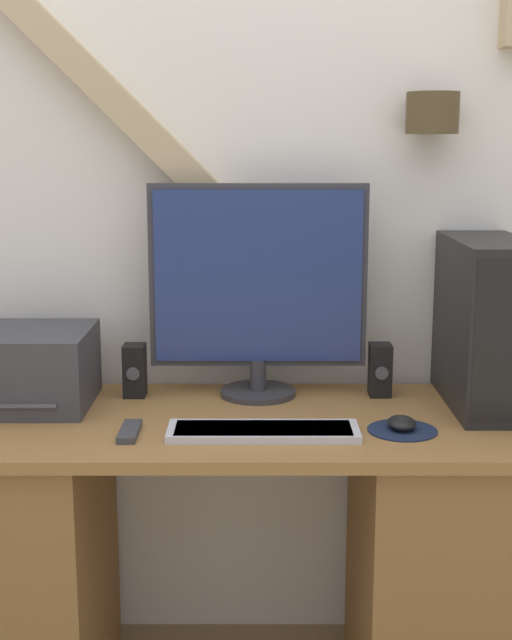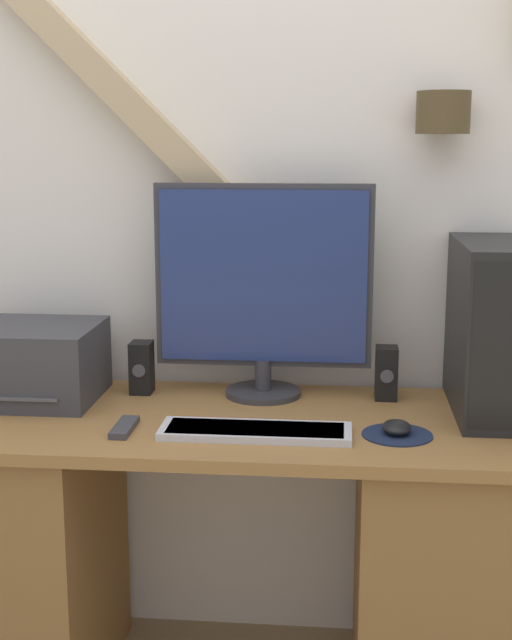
{
  "view_description": "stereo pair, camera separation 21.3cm",
  "coord_description": "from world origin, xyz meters",
  "px_view_note": "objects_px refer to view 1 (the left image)",
  "views": [
    {
      "loc": [
        0.07,
        -1.82,
        1.46
      ],
      "look_at": [
        0.08,
        0.32,
        1.02
      ],
      "focal_mm": 50.0,
      "sensor_mm": 36.0,
      "label": 1
    },
    {
      "loc": [
        0.28,
        -1.81,
        1.46
      ],
      "look_at": [
        0.08,
        0.32,
        1.02
      ],
      "focal_mm": 50.0,
      "sensor_mm": 36.0,
      "label": 2
    }
  ],
  "objects_px": {
    "monitor": "(256,284)",
    "printer": "(15,368)",
    "mouse": "(399,423)",
    "speaker_left": "(132,371)",
    "computer_tower": "(484,323)",
    "speaker_right": "(378,370)",
    "remote_control": "(127,432)",
    "keyboard": "(261,431)"
  },
  "relations": [
    {
      "from": "computer_tower",
      "to": "printer",
      "type": "distance_m",
      "value": 1.23
    },
    {
      "from": "mouse",
      "to": "remote_control",
      "type": "height_order",
      "value": "mouse"
    },
    {
      "from": "monitor",
      "to": "speaker_right",
      "type": "relative_size",
      "value": 4.06
    },
    {
      "from": "printer",
      "to": "mouse",
      "type": "bearing_deg",
      "value": -12.18
    },
    {
      "from": "printer",
      "to": "speaker_left",
      "type": "distance_m",
      "value": 0.31
    },
    {
      "from": "keyboard",
      "to": "monitor",
      "type": "bearing_deg",
      "value": 91.98
    },
    {
      "from": "keyboard",
      "to": "printer",
      "type": "bearing_deg",
      "value": 159.19
    },
    {
      "from": "keyboard",
      "to": "mouse",
      "type": "distance_m",
      "value": 0.33
    },
    {
      "from": "monitor",
      "to": "printer",
      "type": "relative_size",
      "value": 1.52
    },
    {
      "from": "computer_tower",
      "to": "printer",
      "type": "bearing_deg",
      "value": -179.91
    },
    {
      "from": "printer",
      "to": "speaker_left",
      "type": "height_order",
      "value": "printer"
    },
    {
      "from": "computer_tower",
      "to": "speaker_right",
      "type": "height_order",
      "value": "computer_tower"
    },
    {
      "from": "speaker_right",
      "to": "monitor",
      "type": "bearing_deg",
      "value": 179.38
    },
    {
      "from": "monitor",
      "to": "keyboard",
      "type": "height_order",
      "value": "monitor"
    },
    {
      "from": "speaker_right",
      "to": "speaker_left",
      "type": "bearing_deg",
      "value": -179.48
    },
    {
      "from": "mouse",
      "to": "keyboard",
      "type": "bearing_deg",
      "value": -174.25
    },
    {
      "from": "monitor",
      "to": "remote_control",
      "type": "bearing_deg",
      "value": -132.45
    },
    {
      "from": "mouse",
      "to": "printer",
      "type": "xyz_separation_m",
      "value": [
        -0.97,
        0.21,
        0.08
      ]
    },
    {
      "from": "computer_tower",
      "to": "mouse",
      "type": "bearing_deg",
      "value": -139.51
    },
    {
      "from": "keyboard",
      "to": "speaker_left",
      "type": "distance_m",
      "value": 0.48
    },
    {
      "from": "speaker_left",
      "to": "keyboard",
      "type": "bearing_deg",
      "value": -43.33
    },
    {
      "from": "monitor",
      "to": "remote_control",
      "type": "relative_size",
      "value": 4.02
    },
    {
      "from": "printer",
      "to": "speaker_right",
      "type": "distance_m",
      "value": 0.96
    },
    {
      "from": "keyboard",
      "to": "computer_tower",
      "type": "height_order",
      "value": "computer_tower"
    },
    {
      "from": "computer_tower",
      "to": "remote_control",
      "type": "relative_size",
      "value": 3.03
    },
    {
      "from": "keyboard",
      "to": "speaker_left",
      "type": "xyz_separation_m",
      "value": [
        -0.35,
        0.33,
        0.06
      ]
    },
    {
      "from": "mouse",
      "to": "speaker_left",
      "type": "height_order",
      "value": "speaker_left"
    },
    {
      "from": "mouse",
      "to": "monitor",
      "type": "bearing_deg",
      "value": 138.65
    },
    {
      "from": "speaker_left",
      "to": "computer_tower",
      "type": "bearing_deg",
      "value": -5.0
    },
    {
      "from": "keyboard",
      "to": "printer",
      "type": "distance_m",
      "value": 0.69
    },
    {
      "from": "keyboard",
      "to": "mouse",
      "type": "bearing_deg",
      "value": 5.75
    },
    {
      "from": "speaker_right",
      "to": "remote_control",
      "type": "distance_m",
      "value": 0.72
    },
    {
      "from": "printer",
      "to": "computer_tower",
      "type": "bearing_deg",
      "value": 0.09
    },
    {
      "from": "speaker_right",
      "to": "remote_control",
      "type": "xyz_separation_m",
      "value": [
        -0.64,
        -0.33,
        -0.06
      ]
    },
    {
      "from": "keyboard",
      "to": "computer_tower",
      "type": "distance_m",
      "value": 0.66
    },
    {
      "from": "computer_tower",
      "to": "remote_control",
      "type": "bearing_deg",
      "value": -164.85
    },
    {
      "from": "printer",
      "to": "speaker_right",
      "type": "xyz_separation_m",
      "value": [
        0.96,
        0.09,
        -0.03
      ]
    },
    {
      "from": "remote_control",
      "to": "computer_tower",
      "type": "bearing_deg",
      "value": 15.15
    },
    {
      "from": "computer_tower",
      "to": "speaker_left",
      "type": "bearing_deg",
      "value": 175.0
    },
    {
      "from": "monitor",
      "to": "printer",
      "type": "distance_m",
      "value": 0.67
    },
    {
      "from": "mouse",
      "to": "speaker_left",
      "type": "distance_m",
      "value": 0.74
    },
    {
      "from": "computer_tower",
      "to": "speaker_right",
      "type": "xyz_separation_m",
      "value": [
        -0.26,
        0.09,
        -0.15
      ]
    }
  ]
}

